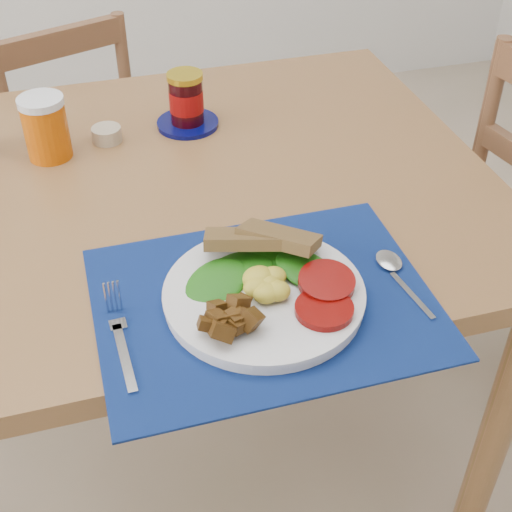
{
  "coord_description": "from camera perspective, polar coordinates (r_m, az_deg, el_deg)",
  "views": [
    {
      "loc": [
        -0.02,
        -0.86,
        1.44
      ],
      "look_at": [
        0.2,
        -0.1,
        0.8
      ],
      "focal_mm": 50.0,
      "sensor_mm": 36.0,
      "label": 1
    }
  ],
  "objects": [
    {
      "name": "table",
      "position": [
        1.31,
        -12.3,
        1.78
      ],
      "size": [
        1.4,
        0.9,
        0.75
      ],
      "color": "brown",
      "rests_on": "ground"
    },
    {
      "name": "chair_far",
      "position": [
        1.98,
        -15.24,
        9.78
      ],
      "size": [
        0.47,
        0.46,
        1.0
      ],
      "rotation": [
        0.0,
        0.0,
        3.49
      ],
      "color": "#54321E",
      "rests_on": "ground"
    },
    {
      "name": "placemat",
      "position": [
        1.01,
        0.63,
        -3.66
      ],
      "size": [
        0.48,
        0.37,
        0.0
      ],
      "primitive_type": "cube",
      "rotation": [
        0.0,
        0.0,
        -0.0
      ],
      "color": "#040A32",
      "rests_on": "table"
    },
    {
      "name": "breakfast_plate",
      "position": [
        0.99,
        0.4,
        -2.96
      ],
      "size": [
        0.28,
        0.28,
        0.07
      ],
      "rotation": [
        0.0,
        0.0,
        -0.42
      ],
      "color": "silver",
      "rests_on": "placemat"
    },
    {
      "name": "fork",
      "position": [
        0.97,
        -10.8,
        -6.33
      ],
      "size": [
        0.03,
        0.18,
        0.0
      ],
      "rotation": [
        0.0,
        0.0,
        0.04
      ],
      "color": "#B2B5BA",
      "rests_on": "placemat"
    },
    {
      "name": "spoon",
      "position": [
        1.07,
        11.16,
        -1.32
      ],
      "size": [
        0.04,
        0.16,
        0.0
      ],
      "rotation": [
        0.0,
        0.0,
        0.13
      ],
      "color": "#B2B5BA",
      "rests_on": "placemat"
    },
    {
      "name": "juice_glass",
      "position": [
        1.36,
        -16.45,
        9.69
      ],
      "size": [
        0.08,
        0.08,
        0.11
      ],
      "primitive_type": "cylinder",
      "color": "#BE4E05",
      "rests_on": "table"
    },
    {
      "name": "ramekin",
      "position": [
        1.41,
        -11.85,
        9.5
      ],
      "size": [
        0.06,
        0.06,
        0.03
      ],
      "primitive_type": "cylinder",
      "color": "tan",
      "rests_on": "table"
    },
    {
      "name": "jam_on_saucer",
      "position": [
        1.42,
        -5.59,
        12.08
      ],
      "size": [
        0.12,
        0.12,
        0.11
      ],
      "color": "#040848",
      "rests_on": "table"
    }
  ]
}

